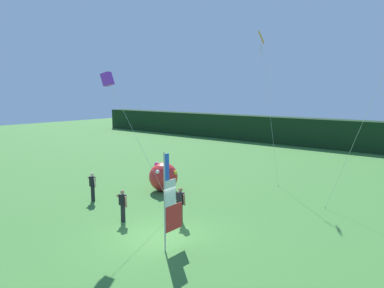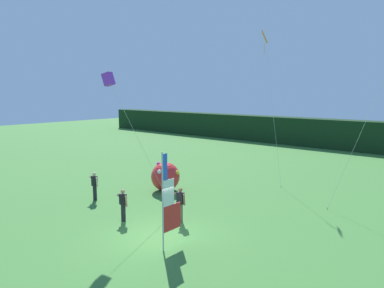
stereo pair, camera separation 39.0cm
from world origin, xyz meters
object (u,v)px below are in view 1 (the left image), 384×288
object	(u,v)px
banner_flag	(170,203)
inflatable_balloon	(163,177)
person_near_banner	(123,205)
person_mid_field	(93,186)
person_far_left	(181,204)
kite_orange_diamond_0	(262,46)
kite_purple_box_1	(108,80)

from	to	relation	value
banner_flag	inflatable_balloon	world-z (taller)	banner_flag
person_near_banner	person_mid_field	world-z (taller)	person_mid_field
person_mid_field	person_far_left	world-z (taller)	person_far_left
inflatable_balloon	kite_orange_diamond_0	world-z (taller)	kite_orange_diamond_0
person_near_banner	kite_purple_box_1	distance (m)	6.14
kite_purple_box_1	person_mid_field	bearing A→B (deg)	166.00
person_far_left	kite_purple_box_1	size ratio (longest dim) A/B	0.24
banner_flag	kite_orange_diamond_0	distance (m)	15.04
kite_orange_diamond_0	kite_purple_box_1	xyz separation A→B (m)	(-2.15, -11.54, -2.57)
kite_orange_diamond_0	person_mid_field	bearing A→B (deg)	-113.40
person_near_banner	person_far_left	world-z (taller)	person_far_left
person_mid_field	kite_purple_box_1	xyz separation A→B (m)	(2.57, -0.64, 5.93)
banner_flag	person_near_banner	size ratio (longest dim) A/B	2.51
person_far_left	kite_orange_diamond_0	size ratio (longest dim) A/B	0.16
banner_flag	kite_orange_diamond_0	xyz separation A→B (m)	(-3.02, 12.69, 7.49)
person_near_banner	inflatable_balloon	bearing A→B (deg)	113.78
kite_orange_diamond_0	kite_purple_box_1	distance (m)	12.02
person_far_left	inflatable_balloon	bearing A→B (deg)	142.43
person_far_left	kite_purple_box_1	bearing A→B (deg)	-159.73
person_mid_field	person_far_left	size ratio (longest dim) A/B	0.98
kite_orange_diamond_0	inflatable_balloon	bearing A→B (deg)	-114.14
person_near_banner	person_far_left	bearing A→B (deg)	38.22
banner_flag	inflatable_balloon	distance (m)	8.52
person_near_banner	kite_orange_diamond_0	world-z (taller)	kite_orange_diamond_0
banner_flag	person_far_left	distance (m)	3.11
person_near_banner	kite_orange_diamond_0	bearing A→B (deg)	86.27
inflatable_balloon	person_near_banner	bearing A→B (deg)	-66.22
banner_flag	person_mid_field	world-z (taller)	banner_flag
person_far_left	inflatable_balloon	xyz separation A→B (m)	(-4.46, 3.43, 0.01)
person_near_banner	person_mid_field	size ratio (longest dim) A/B	0.95
person_far_left	kite_purple_box_1	distance (m)	7.02
person_far_left	inflatable_balloon	size ratio (longest dim) A/B	0.92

